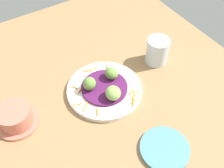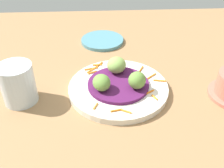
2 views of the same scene
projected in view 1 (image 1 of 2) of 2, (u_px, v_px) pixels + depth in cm
name	position (u px, v px, depth cm)	size (l,w,h in cm)	color
table_surface	(90.00, 100.00, 83.97)	(110.00, 110.00, 2.00)	#936D47
main_plate	(105.00, 90.00, 84.38)	(24.47, 24.47, 1.55)	silver
cabbage_bed	(105.00, 88.00, 83.47)	(14.99, 14.99, 0.83)	#51194C
carrot_garnish	(106.00, 92.00, 82.51)	(20.56, 21.38, 0.40)	orange
guac_scoop_left	(113.00, 93.00, 79.05)	(4.79, 5.11, 3.98)	#84A851
guac_scoop_center	(111.00, 73.00, 84.50)	(4.12, 4.66, 3.76)	olive
guac_scoop_right	(89.00, 84.00, 81.39)	(4.08, 4.28, 4.14)	olive
side_plate_small	(165.00, 149.00, 71.24)	(13.83, 13.83, 1.07)	teal
terracotta_bowl	(15.00, 117.00, 75.23)	(12.84, 12.84, 6.07)	#C66B56
water_glass	(157.00, 51.00, 90.76)	(7.82, 7.82, 9.52)	silver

